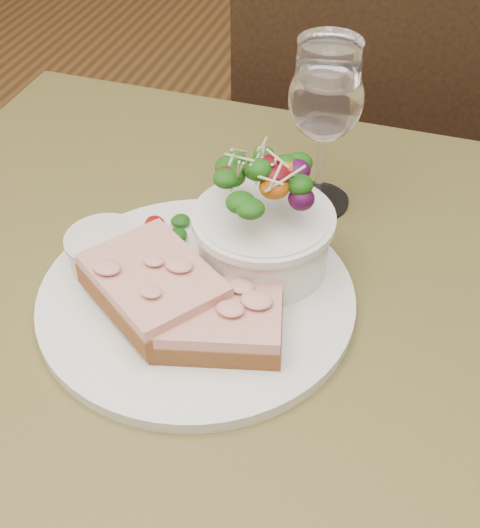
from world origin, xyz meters
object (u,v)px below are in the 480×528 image
(cafe_table, at_px, (217,396))
(ramekin, at_px, (106,250))
(wine_glass, at_px, (326,103))
(sandwich_back, at_px, (154,285))
(dinner_plate, at_px, (197,298))
(chair_far, at_px, (354,251))
(salad_bowl, at_px, (264,216))
(sandwich_front, at_px, (218,320))

(cafe_table, height_order, ramekin, ramekin)
(cafe_table, relative_size, wine_glass, 4.57)
(cafe_table, distance_m, sandwich_back, 0.15)
(dinner_plate, xyz_separation_m, wine_glass, (0.07, 0.19, 0.12))
(chair_far, relative_size, salad_bowl, 7.09)
(dinner_plate, distance_m, ramekin, 0.10)
(dinner_plate, bearing_deg, sandwich_back, -141.20)
(chair_far, bearing_deg, sandwich_front, 79.52)
(ramekin, relative_size, salad_bowl, 0.55)
(chair_far, distance_m, dinner_plate, 0.81)
(cafe_table, relative_size, sandwich_back, 5.17)
(wine_glass, bearing_deg, cafe_table, -101.85)
(sandwich_front, bearing_deg, wine_glass, 67.10)
(chair_far, xyz_separation_m, ramekin, (-0.16, -0.65, 0.49))
(chair_far, bearing_deg, cafe_table, 78.59)
(cafe_table, relative_size, sandwich_front, 6.22)
(chair_far, bearing_deg, wine_glass, 82.57)
(cafe_table, relative_size, chair_far, 0.89)
(dinner_plate, distance_m, salad_bowl, 0.10)
(sandwich_front, distance_m, salad_bowl, 0.11)
(wine_glass, bearing_deg, ramekin, -132.95)
(sandwich_front, relative_size, ramekin, 1.83)
(cafe_table, xyz_separation_m, sandwich_back, (-0.06, -0.00, 0.14))
(sandwich_front, height_order, salad_bowl, salad_bowl)
(chair_far, bearing_deg, ramekin, 67.99)
(dinner_plate, distance_m, sandwich_back, 0.05)
(sandwich_back, bearing_deg, chair_far, 117.50)
(sandwich_back, xyz_separation_m, ramekin, (-0.07, 0.04, -0.00))
(cafe_table, bearing_deg, dinner_plate, 137.59)
(sandwich_front, relative_size, salad_bowl, 1.01)
(cafe_table, bearing_deg, ramekin, 164.16)
(chair_far, relative_size, sandwich_front, 7.00)
(sandwich_back, distance_m, wine_glass, 0.25)
(wine_glass, bearing_deg, sandwich_front, -98.49)
(dinner_plate, xyz_separation_m, sandwich_back, (-0.03, -0.02, 0.03))
(cafe_table, height_order, salad_bowl, salad_bowl)
(cafe_table, height_order, chair_far, chair_far)
(cafe_table, bearing_deg, sandwich_front, -58.19)
(chair_far, xyz_separation_m, dinner_plate, (-0.06, -0.66, 0.46))
(ramekin, relative_size, wine_glass, 0.40)
(dinner_plate, bearing_deg, ramekin, 173.52)
(chair_far, distance_m, sandwich_back, 0.85)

